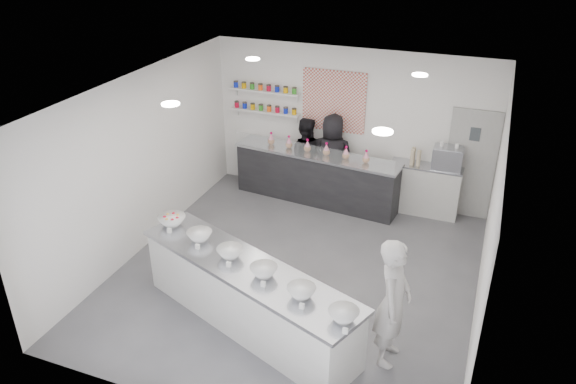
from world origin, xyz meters
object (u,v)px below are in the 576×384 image
Objects in this scene: espresso_machine at (448,158)px; staff_right at (332,158)px; espresso_ledge at (424,189)px; woman_prep at (393,303)px; prep_counter at (248,296)px; back_bar at (316,177)px; staff_left at (305,156)px.

espresso_machine is 2.20m from staff_right.
woman_prep is at bearing -86.98° from espresso_ledge.
espresso_machine is at bearing 173.40° from staff_right.
prep_counter is at bearing 83.66° from staff_right.
back_bar is (-0.31, 3.89, 0.03)m from prep_counter.
staff_right is at bearing -179.22° from espresso_machine.
espresso_machine is 2.78m from staff_left.
woman_prep reaches higher than staff_left.
back_bar is 2.08m from espresso_ledge.
staff_left is 0.92× the size of staff_right.
back_bar is 0.51m from staff_left.
prep_counter is at bearing -112.81° from espresso_ledge.
woman_prep is (0.22, -4.11, 0.40)m from espresso_ledge.
staff_right is (0.57, 0.00, 0.07)m from staff_left.
prep_counter is 6.72× the size of espresso_machine.
staff_right is at bearing 168.94° from staff_left.
staff_left is (-0.65, 4.14, 0.32)m from prep_counter.
back_bar is at bearing 31.30° from woman_prep.
espresso_ledge is at bearing 169.65° from staff_left.
woman_prep is at bearing -53.30° from back_bar.
staff_right is (-0.07, 4.14, 0.39)m from prep_counter.
prep_counter is 4.52m from espresso_ledge.
espresso_ledge is (1.75, 4.17, 0.00)m from prep_counter.
back_bar is 2.50× the size of espresso_ledge.
espresso_machine is (2.10, 4.17, 0.70)m from prep_counter.
back_bar is at bearing 39.25° from staff_right.
woman_prep is (-0.13, -4.11, -0.30)m from espresso_machine.
staff_right reaches higher than espresso_machine.
prep_counter is at bearing -116.76° from espresso_machine.
espresso_machine is 4.13m from woman_prep.
prep_counter is 4.20m from staff_left.
staff_right is (-2.05, 4.09, -0.01)m from woman_prep.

